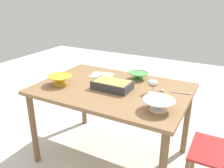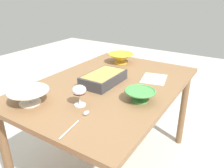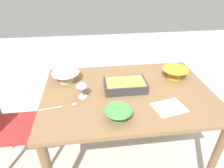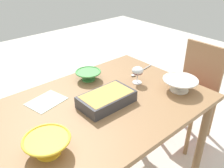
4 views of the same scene
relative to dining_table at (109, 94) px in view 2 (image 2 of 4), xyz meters
The scene contains 9 objects.
ground_plane 0.68m from the dining_table, ahead, with size 8.00×8.00×0.00m, color beige.
dining_table is the anchor object (origin of this frame).
wine_glass 0.41m from the dining_table, ahead, with size 0.08×0.08×0.13m.
casserole_dish 0.14m from the dining_table, 60.67° to the right, with size 0.35×0.20×0.08m.
mixing_bowl 0.52m from the dining_table, 159.84° to the right, with size 0.23×0.23×0.09m.
small_bowl 0.58m from the dining_table, 24.46° to the right, with size 0.24×0.24×0.09m.
serving_bowl 0.36m from the dining_table, 67.53° to the left, with size 0.19×0.19×0.07m.
serving_spoon 0.52m from the dining_table, 16.04° to the left, with size 0.27×0.06×0.01m.
napkin 0.37m from the dining_table, 135.94° to the left, with size 0.23×0.18×0.00m, color #B2CCB7.
Camera 2 is at (1.24, 0.81, 1.40)m, focal length 35.14 mm.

